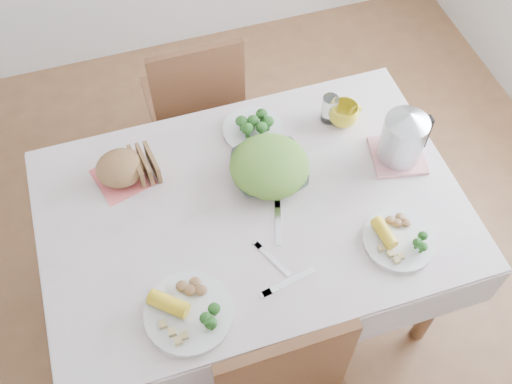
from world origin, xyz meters
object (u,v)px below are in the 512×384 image
object	(u,v)px
dinner_plate_left	(189,313)
dinner_plate_right	(399,241)
yellow_mug	(344,114)
electric_kettle	(404,136)
dining_table	(253,258)
chair_far	(192,99)
salad_bowl	(269,171)

from	to	relation	value
dinner_plate_left	dinner_plate_right	distance (m)	0.75
yellow_mug	electric_kettle	bearing A→B (deg)	-59.29
dining_table	chair_far	xyz separation A→B (m)	(-0.03, 0.85, 0.09)
dining_table	salad_bowl	xyz separation A→B (m)	(0.10, 0.11, 0.42)
chair_far	salad_bowl	world-z (taller)	chair_far
chair_far	dinner_plate_right	world-z (taller)	chair_far
electric_kettle	dinner_plate_right	bearing A→B (deg)	-138.79
dining_table	yellow_mug	xyz separation A→B (m)	(0.46, 0.27, 0.43)
dining_table	salad_bowl	size ratio (longest dim) A/B	5.12
yellow_mug	dinner_plate_left	bearing A→B (deg)	-142.12
salad_bowl	dinner_plate_right	xyz separation A→B (m)	(0.33, -0.40, -0.02)
dinner_plate_right	electric_kettle	world-z (taller)	electric_kettle
chair_far	electric_kettle	bearing A→B (deg)	127.13
dinner_plate_left	yellow_mug	distance (m)	0.98
dinner_plate_left	dinner_plate_right	world-z (taller)	dinner_plate_left
yellow_mug	electric_kettle	distance (m)	0.27
salad_bowl	chair_far	bearing A→B (deg)	99.87
dinner_plate_left	yellow_mug	bearing A→B (deg)	37.88
chair_far	salad_bowl	bearing A→B (deg)	99.38
electric_kettle	chair_far	bearing A→B (deg)	103.64
chair_far	electric_kettle	world-z (taller)	electric_kettle
dinner_plate_right	yellow_mug	world-z (taller)	yellow_mug
salad_bowl	dinner_plate_left	xyz separation A→B (m)	(-0.41, -0.44, -0.02)
chair_far	dinner_plate_left	size ratio (longest dim) A/B	3.25
salad_bowl	yellow_mug	distance (m)	0.39
salad_bowl	dinner_plate_right	world-z (taller)	salad_bowl
dinner_plate_left	dinner_plate_right	xyz separation A→B (m)	(0.75, 0.04, 0.00)
salad_bowl	dinner_plate_left	size ratio (longest dim) A/B	0.95
dining_table	chair_far	world-z (taller)	chair_far
yellow_mug	electric_kettle	world-z (taller)	electric_kettle
chair_far	electric_kettle	distance (m)	1.10
yellow_mug	salad_bowl	bearing A→B (deg)	-155.57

